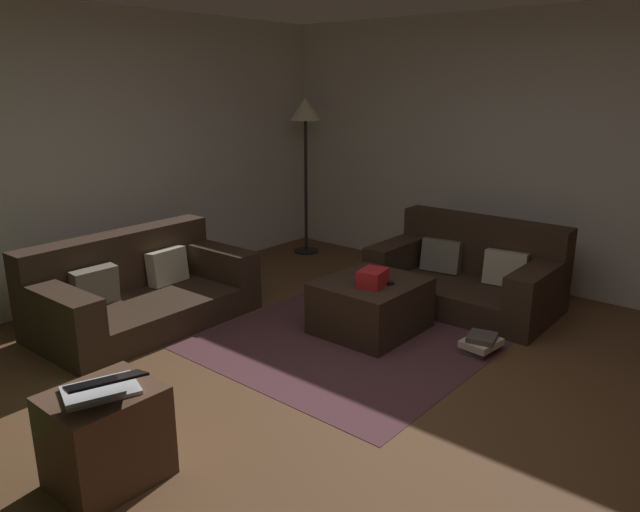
% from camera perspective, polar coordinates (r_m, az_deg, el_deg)
% --- Properties ---
extents(ground_plane, '(6.40, 6.40, 0.00)m').
position_cam_1_polar(ground_plane, '(3.70, 2.38, -15.22)').
color(ground_plane, brown).
extents(rear_partition, '(6.40, 0.12, 2.60)m').
position_cam_1_polar(rear_partition, '(5.69, -23.53, 8.53)').
color(rear_partition, beige).
rests_on(rear_partition, ground_plane).
extents(corner_partition, '(0.12, 6.40, 2.60)m').
position_cam_1_polar(corner_partition, '(6.00, 21.60, 9.07)').
color(corner_partition, beige).
rests_on(corner_partition, ground_plane).
extents(couch_left, '(1.76, 0.99, 0.73)m').
position_cam_1_polar(couch_left, '(5.19, -17.04, -3.19)').
color(couch_left, '#332319').
rests_on(couch_left, ground_plane).
extents(couch_right, '(0.95, 1.57, 0.76)m').
position_cam_1_polar(couch_right, '(5.52, 14.13, -1.67)').
color(couch_right, '#332319').
rests_on(couch_right, ground_plane).
extents(ottoman, '(0.81, 0.72, 0.42)m').
position_cam_1_polar(ottoman, '(4.82, 4.89, -4.75)').
color(ottoman, '#332319').
rests_on(ottoman, ground_plane).
extents(gift_box, '(0.26, 0.22, 0.13)m').
position_cam_1_polar(gift_box, '(4.61, 5.07, -2.10)').
color(gift_box, red).
rests_on(gift_box, ottoman).
extents(tv_remote, '(0.09, 0.17, 0.02)m').
position_cam_1_polar(tv_remote, '(4.71, 6.26, -2.43)').
color(tv_remote, black).
rests_on(tv_remote, ottoman).
extents(side_table, '(0.52, 0.44, 0.49)m').
position_cam_1_polar(side_table, '(3.26, -19.81, -15.97)').
color(side_table, '#4C3323').
rests_on(side_table, ground_plane).
extents(laptop, '(0.46, 0.50, 0.18)m').
position_cam_1_polar(laptop, '(3.06, -20.13, -11.70)').
color(laptop, silver).
rests_on(laptop, side_table).
extents(book_stack, '(0.31, 0.25, 0.14)m').
position_cam_1_polar(book_stack, '(4.62, 15.09, -8.08)').
color(book_stack, '#4C423D').
rests_on(book_stack, ground_plane).
extents(corner_lamp, '(0.36, 0.36, 1.77)m').
position_cam_1_polar(corner_lamp, '(6.83, -1.40, 12.73)').
color(corner_lamp, black).
rests_on(corner_lamp, ground_plane).
extents(area_rug, '(2.60, 2.00, 0.01)m').
position_cam_1_polar(area_rug, '(4.90, 4.84, -7.02)').
color(area_rug, '#4E2C32').
rests_on(area_rug, ground_plane).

